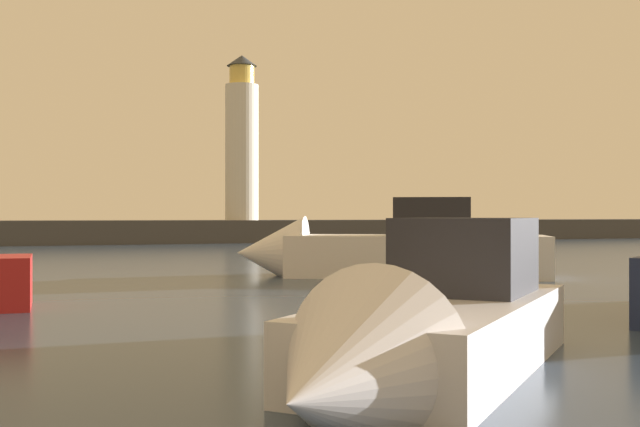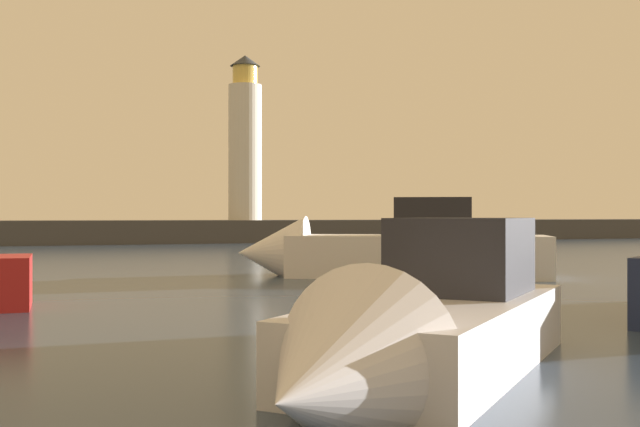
{
  "view_description": "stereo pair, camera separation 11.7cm",
  "coord_description": "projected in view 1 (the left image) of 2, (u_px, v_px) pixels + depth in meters",
  "views": [
    {
      "loc": [
        -7.29,
        -1.28,
        1.81
      ],
      "look_at": [
        -1.03,
        16.03,
        1.84
      ],
      "focal_mm": 43.58,
      "sensor_mm": 36.0,
      "label": 1
    },
    {
      "loc": [
        -7.18,
        -1.32,
        1.81
      ],
      "look_at": [
        -1.03,
        16.03,
        1.84
      ],
      "focal_mm": 43.58,
      "sensor_mm": 36.0,
      "label": 2
    }
  ],
  "objects": [
    {
      "name": "motorboat_1",
      "position": [
        375.0,
        251.0,
        22.79
      ],
      "size": [
        9.13,
        6.2,
        2.75
      ],
      "color": "white",
      "rests_on": "ground_plane"
    },
    {
      "name": "motorboat_3",
      "position": [
        419.0,
        333.0,
        8.2
      ],
      "size": [
        5.94,
        5.85,
        2.24
      ],
      "color": "silver",
      "rests_on": "ground_plane"
    },
    {
      "name": "ground_plane",
      "position": [
        264.0,
        267.0,
        26.84
      ],
      "size": [
        220.0,
        220.0,
        0.0
      ],
      "primitive_type": "plane",
      "color": "#2D3D51"
    },
    {
      "name": "breakwater",
      "position": [
        160.0,
        232.0,
        49.99
      ],
      "size": [
        87.49,
        4.48,
        1.47
      ],
      "primitive_type": "cube",
      "color": "#423F3D",
      "rests_on": "ground_plane"
    },
    {
      "name": "lighthouse",
      "position": [
        242.0,
        142.0,
        51.85
      ],
      "size": [
        2.22,
        2.22,
        11.04
      ],
      "color": "silver",
      "rests_on": "breakwater"
    }
  ]
}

